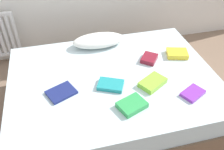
# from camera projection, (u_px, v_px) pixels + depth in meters

# --- Properties ---
(ground_plane) EXTENTS (8.00, 8.00, 0.00)m
(ground_plane) POSITION_uv_depth(u_px,v_px,m) (113.00, 112.00, 2.62)
(ground_plane) COLOR #7F6651
(bed) EXTENTS (2.00, 1.50, 0.50)m
(bed) POSITION_uv_depth(u_px,v_px,m) (113.00, 96.00, 2.46)
(bed) COLOR brown
(bed) RESTS_ON ground
(pillow) EXTENTS (0.57, 0.26, 0.13)m
(pillow) POSITION_uv_depth(u_px,v_px,m) (99.00, 40.00, 2.68)
(pillow) COLOR white
(pillow) RESTS_ON bed
(textbook_maroon) EXTENTS (0.22, 0.23, 0.05)m
(textbook_maroon) POSITION_uv_depth(u_px,v_px,m) (149.00, 58.00, 2.49)
(textbook_maroon) COLOR maroon
(textbook_maroon) RESTS_ON bed
(textbook_teal) EXTENTS (0.27, 0.24, 0.04)m
(textbook_teal) POSITION_uv_depth(u_px,v_px,m) (111.00, 85.00, 2.18)
(textbook_teal) COLOR teal
(textbook_teal) RESTS_ON bed
(textbook_navy) EXTENTS (0.29, 0.27, 0.02)m
(textbook_navy) POSITION_uv_depth(u_px,v_px,m) (61.00, 92.00, 2.12)
(textbook_navy) COLOR navy
(textbook_navy) RESTS_ON bed
(textbook_lime) EXTENTS (0.29, 0.26, 0.05)m
(textbook_lime) POSITION_uv_depth(u_px,v_px,m) (153.00, 83.00, 2.20)
(textbook_lime) COLOR #8CC638
(textbook_lime) RESTS_ON bed
(textbook_purple) EXTENTS (0.24, 0.21, 0.03)m
(textbook_purple) POSITION_uv_depth(u_px,v_px,m) (193.00, 93.00, 2.11)
(textbook_purple) COLOR purple
(textbook_purple) RESTS_ON bed
(textbook_green) EXTENTS (0.27, 0.24, 0.05)m
(textbook_green) POSITION_uv_depth(u_px,v_px,m) (132.00, 105.00, 1.99)
(textbook_green) COLOR green
(textbook_green) RESTS_ON bed
(textbook_yellow) EXTENTS (0.25, 0.21, 0.05)m
(textbook_yellow) POSITION_uv_depth(u_px,v_px,m) (177.00, 54.00, 2.55)
(textbook_yellow) COLOR yellow
(textbook_yellow) RESTS_ON bed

